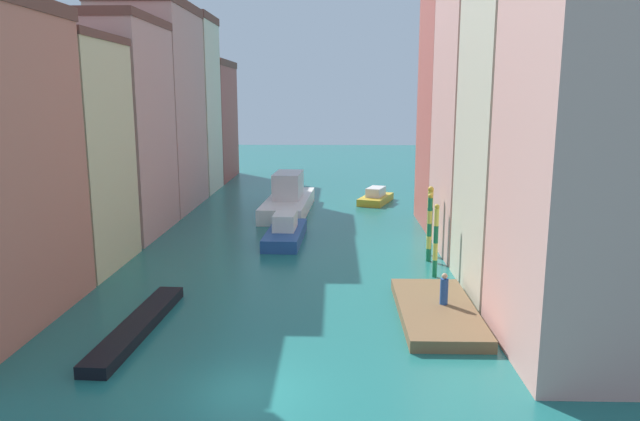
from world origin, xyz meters
name	(u,v)px	position (x,y,z in m)	size (l,w,h in m)	color
ground_plane	(296,229)	(0.00, 24.50, 0.00)	(154.00, 154.00, 0.00)	#1E6B66
building_left_1	(54,154)	(-12.89, 14.53, 6.57)	(6.97, 7.26, 13.12)	beige
building_left_2	(110,128)	(-12.89, 23.10, 7.56)	(6.97, 9.14, 15.11)	tan
building_left_3	(153,107)	(-12.89, 33.13, 8.77)	(6.97, 10.83, 17.52)	tan
building_left_4	(181,105)	(-12.89, 42.62, 8.87)	(6.97, 7.43, 17.70)	beige
building_left_5	(202,120)	(-12.89, 51.75, 6.91)	(6.97, 10.64, 13.78)	#B25147
building_right_0	(613,146)	(12.89, 3.34, 7.99)	(6.97, 7.50, 15.95)	tan
building_right_1	(546,63)	(12.89, 10.92, 11.27)	(6.97, 7.21, 22.52)	#BCB299
building_right_2	(498,111)	(12.89, 18.86, 8.82)	(6.97, 8.07, 17.63)	tan
building_right_3	(471,83)	(12.89, 26.57, 10.72)	(6.97, 7.46, 21.42)	#B25147
waterfront_dock	(437,311)	(7.49, 7.08, 0.26)	(3.35, 7.89, 0.51)	brown
person_on_dock	(444,290)	(7.84, 7.32, 1.18)	(0.36, 0.36, 1.45)	#234C93
mooring_pole_0	(436,240)	(8.37, 13.03, 2.07)	(0.28, 0.28, 4.07)	#197247
mooring_pole_1	(429,227)	(8.52, 16.19, 2.10)	(0.30, 0.30, 4.12)	#197247
mooring_pole_2	(430,220)	(8.75, 17.53, 2.22)	(0.36, 0.36, 4.34)	#197247
vaporetto_white	(288,199)	(-1.09, 31.19, 1.11)	(4.03, 11.89, 3.40)	white
gondola_black	(138,326)	(-5.39, 5.09, 0.24)	(1.59, 8.93, 0.48)	black
motorboat_0	(285,232)	(-0.49, 21.03, 0.64)	(2.61, 7.25, 1.93)	#234C93
motorboat_1	(376,197)	(6.67, 35.83, 0.52)	(3.71, 5.45, 1.45)	gold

